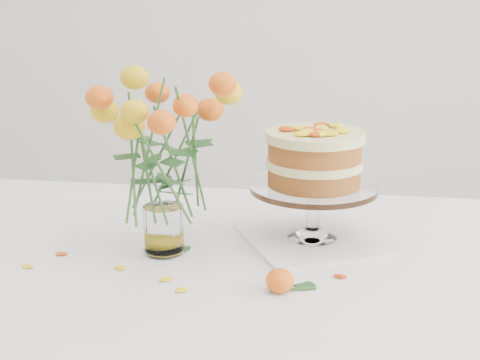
% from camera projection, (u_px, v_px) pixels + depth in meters
% --- Properties ---
extents(table, '(1.43, 0.93, 0.76)m').
position_uv_depth(table, '(193.00, 289.00, 1.39)').
color(table, tan).
rests_on(table, ground).
extents(napkin, '(0.36, 0.36, 0.01)m').
position_uv_depth(napkin, '(312.00, 239.00, 1.43)').
color(napkin, white).
rests_on(napkin, table).
extents(cake_stand, '(0.27, 0.27, 0.24)m').
position_uv_depth(cake_stand, '(314.00, 164.00, 1.38)').
color(cake_stand, white).
rests_on(cake_stand, napkin).
extents(rose_vase, '(0.33, 0.33, 0.41)m').
position_uv_depth(rose_vase, '(161.00, 139.00, 1.29)').
color(rose_vase, white).
rests_on(rose_vase, table).
extents(loose_rose_near, '(0.08, 0.05, 0.04)m').
position_uv_depth(loose_rose_near, '(161.00, 239.00, 1.38)').
color(loose_rose_near, yellow).
rests_on(loose_rose_near, table).
extents(loose_rose_far, '(0.09, 0.05, 0.04)m').
position_uv_depth(loose_rose_far, '(280.00, 281.00, 1.18)').
color(loose_rose_far, red).
rests_on(loose_rose_far, table).
extents(stray_petal_a, '(0.03, 0.02, 0.00)m').
position_uv_depth(stray_petal_a, '(120.00, 268.00, 1.29)').
color(stray_petal_a, yellow).
rests_on(stray_petal_a, table).
extents(stray_petal_b, '(0.03, 0.02, 0.00)m').
position_uv_depth(stray_petal_b, '(166.00, 279.00, 1.23)').
color(stray_petal_b, yellow).
rests_on(stray_petal_b, table).
extents(stray_petal_c, '(0.03, 0.02, 0.00)m').
position_uv_depth(stray_petal_c, '(182.00, 290.00, 1.19)').
color(stray_petal_c, yellow).
rests_on(stray_petal_c, table).
extents(stray_petal_d, '(0.03, 0.02, 0.00)m').
position_uv_depth(stray_petal_d, '(62.00, 254.00, 1.35)').
color(stray_petal_d, yellow).
rests_on(stray_petal_d, table).
extents(stray_petal_e, '(0.03, 0.02, 0.00)m').
position_uv_depth(stray_petal_e, '(28.00, 266.00, 1.29)').
color(stray_petal_e, yellow).
rests_on(stray_petal_e, table).
extents(stray_petal_f, '(0.03, 0.02, 0.00)m').
position_uv_depth(stray_petal_f, '(340.00, 277.00, 1.25)').
color(stray_petal_f, yellow).
rests_on(stray_petal_f, table).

